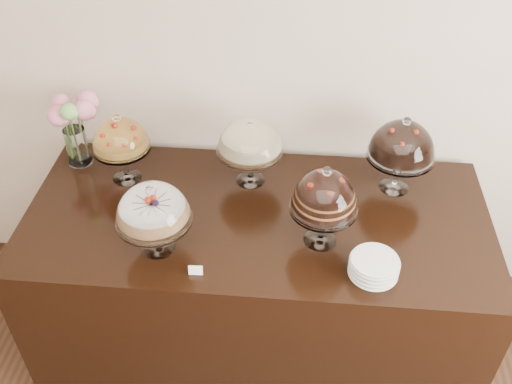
# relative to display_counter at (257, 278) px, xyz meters

# --- Properties ---
(wall_back) EXTENTS (5.00, 0.04, 3.00)m
(wall_back) POSITION_rel_display_counter_xyz_m (0.32, 0.55, 1.05)
(wall_back) COLOR beige
(wall_back) RESTS_ON ground
(display_counter) EXTENTS (2.20, 1.00, 0.90)m
(display_counter) POSITION_rel_display_counter_xyz_m (0.00, 0.00, 0.00)
(display_counter) COLOR black
(display_counter) RESTS_ON ground
(cake_stand_sugar_sponge) EXTENTS (0.33, 0.33, 0.37)m
(cake_stand_sugar_sponge) POSITION_rel_display_counter_xyz_m (-0.42, -0.26, 0.69)
(cake_stand_sugar_sponge) COLOR white
(cake_stand_sugar_sponge) RESTS_ON display_counter
(cake_stand_choco_layer) EXTENTS (0.29, 0.29, 0.41)m
(cake_stand_choco_layer) POSITION_rel_display_counter_xyz_m (0.30, -0.15, 0.72)
(cake_stand_choco_layer) COLOR white
(cake_stand_choco_layer) RESTS_ON display_counter
(cake_stand_cheesecake) EXTENTS (0.33, 0.33, 0.37)m
(cake_stand_cheesecake) POSITION_rel_display_counter_xyz_m (-0.06, 0.25, 0.70)
(cake_stand_cheesecake) COLOR white
(cake_stand_cheesecake) RESTS_ON display_counter
(cake_stand_dark_choco) EXTENTS (0.33, 0.33, 0.41)m
(cake_stand_dark_choco) POSITION_rel_display_counter_xyz_m (0.66, 0.26, 0.72)
(cake_stand_dark_choco) COLOR white
(cake_stand_dark_choco) RESTS_ON display_counter
(cake_stand_fruit_tart) EXTENTS (0.28, 0.28, 0.38)m
(cake_stand_fruit_tart) POSITION_rel_display_counter_xyz_m (-0.68, 0.22, 0.70)
(cake_stand_fruit_tart) COLOR white
(cake_stand_fruit_tart) RESTS_ON display_counter
(flower_vase) EXTENTS (0.23, 0.26, 0.39)m
(flower_vase) POSITION_rel_display_counter_xyz_m (-0.95, 0.34, 0.70)
(flower_vase) COLOR white
(flower_vase) RESTS_ON display_counter
(plate_stack) EXTENTS (0.20, 0.20, 0.08)m
(plate_stack) POSITION_rel_display_counter_xyz_m (0.52, -0.33, 0.49)
(plate_stack) COLOR silver
(plate_stack) RESTS_ON display_counter
(price_card_left) EXTENTS (0.06, 0.02, 0.04)m
(price_card_left) POSITION_rel_display_counter_xyz_m (-0.22, -0.40, 0.47)
(price_card_left) COLOR white
(price_card_left) RESTS_ON display_counter
(price_card_right) EXTENTS (0.06, 0.02, 0.04)m
(price_card_right) POSITION_rel_display_counter_xyz_m (0.49, -0.40, 0.47)
(price_card_right) COLOR white
(price_card_right) RESTS_ON display_counter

